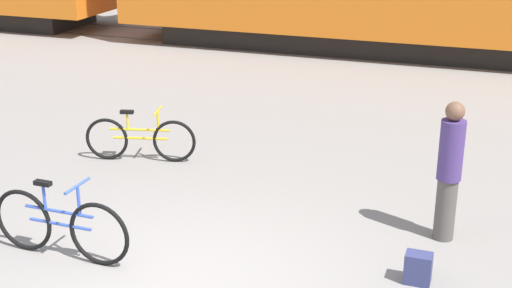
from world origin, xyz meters
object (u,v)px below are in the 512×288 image
at_px(bicycle_blue, 60,225).
at_px(bicycle_yellow, 140,139).
at_px(backpack, 418,268).
at_px(person_in_purple, 449,170).

bearing_deg(bicycle_blue, bicycle_yellow, 101.61).
bearing_deg(bicycle_yellow, backpack, -26.07).
relative_size(bicycle_blue, backpack, 5.15).
xyz_separation_m(bicycle_yellow, bicycle_blue, (0.61, -2.99, 0.04)).
relative_size(bicycle_yellow, backpack, 4.90).
bearing_deg(bicycle_blue, person_in_purple, 25.71).
height_order(bicycle_blue, backpack, bicycle_blue).
distance_m(bicycle_yellow, bicycle_blue, 3.05).
distance_m(bicycle_blue, backpack, 3.95).
bearing_deg(bicycle_yellow, bicycle_blue, -78.39).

